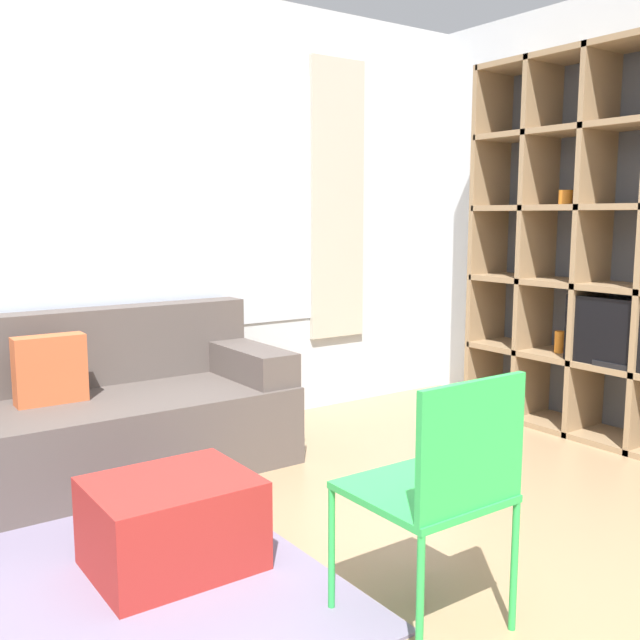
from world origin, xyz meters
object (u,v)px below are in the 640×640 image
object	(u,v)px
couch_main	(99,418)
folding_chair	(442,480)
shelving_unit	(627,250)
ottoman	(172,525)

from	to	relation	value
couch_main	folding_chair	size ratio (longest dim) A/B	2.24
shelving_unit	couch_main	distance (m)	3.12
ottoman	folding_chair	world-z (taller)	folding_chair
ottoman	shelving_unit	bearing A→B (deg)	-1.40
folding_chair	couch_main	bearing A→B (deg)	-78.29
ottoman	folding_chair	xyz separation A→B (m)	(0.53, -0.89, 0.34)
shelving_unit	folding_chair	distance (m)	2.53
couch_main	folding_chair	distance (m)	2.11
ottoman	folding_chair	distance (m)	1.09
shelving_unit	couch_main	bearing A→B (deg)	155.71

